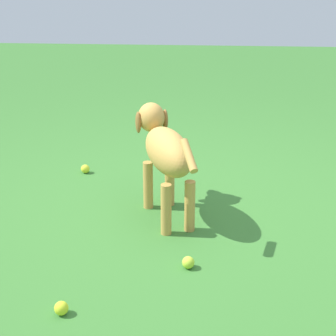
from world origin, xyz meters
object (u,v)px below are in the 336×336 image
object	(u,v)px
tennis_ball_0	(85,169)
tennis_ball_1	(61,308)
tennis_ball_2	(188,262)
dog	(165,150)

from	to	relation	value
tennis_ball_0	tennis_ball_1	bearing A→B (deg)	-81.08
tennis_ball_0	tennis_ball_1	world-z (taller)	same
tennis_ball_1	tennis_ball_2	xyz separation A→B (m)	(0.56, 0.44, 0.00)
tennis_ball_0	tennis_ball_1	distance (m)	1.76
tennis_ball_0	tennis_ball_2	world-z (taller)	same
tennis_ball_1	tennis_ball_0	bearing A→B (deg)	98.92
dog	tennis_ball_2	size ratio (longest dim) A/B	13.85
tennis_ball_0	dog	bearing A→B (deg)	-45.02
dog	tennis_ball_0	xyz separation A→B (m)	(-0.66, 0.66, -0.40)
dog	tennis_ball_0	distance (m)	1.02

